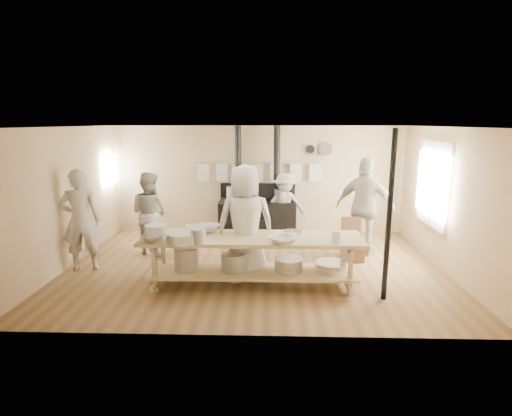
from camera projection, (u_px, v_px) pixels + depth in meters
The scene contains 24 objects.
ground at pixel (254, 266), 7.56m from camera, with size 7.00×7.00×0.00m, color brown.
room_shell at pixel (254, 182), 7.22m from camera, with size 7.00×7.00×7.00m.
window_right at pixel (434, 184), 7.73m from camera, with size 0.09×1.50×1.65m.
left_opening at pixel (109, 170), 9.28m from camera, with size 0.00×0.90×0.90m.
stove at pixel (257, 214), 9.52m from camera, with size 1.90×0.75×2.60m.
towel_rail at pixel (258, 170), 9.58m from camera, with size 3.00×0.04×0.47m.
back_wall_shelf at pixel (319, 151), 9.47m from camera, with size 0.63×0.14×0.32m.
prep_table at pixel (252, 256), 6.57m from camera, with size 3.60×0.90×0.85m.
support_post at pixel (389, 217), 5.91m from camera, with size 0.08×0.08×2.60m, color black.
cook_far_left at pixel (81, 220), 7.23m from camera, with size 0.69×0.45×1.88m, color beige.
cook_left at pixel (150, 213), 8.19m from camera, with size 0.83×0.64×1.70m, color beige.
cook_center at pixel (246, 224), 6.71m from camera, with size 0.98×0.64×2.02m, color beige.
cook_right at pixel (365, 207), 8.05m from camera, with size 1.17×0.49×2.00m, color beige.
cook_by_window at pixel (285, 206), 9.29m from camera, with size 0.99×0.57×1.54m, color beige.
chair at pixel (352, 248), 7.88m from camera, with size 0.42×0.42×0.84m.
bowl_white_a at pixel (207, 228), 6.84m from camera, with size 0.42×0.42×0.10m, color silver.
bowl_steel_a at pixel (152, 239), 6.22m from camera, with size 0.34×0.34×0.11m, color silver.
bowl_white_b at pixel (283, 240), 6.16m from camera, with size 0.41×0.41×0.10m, color silver.
bowl_steel_b at pixel (291, 235), 6.44m from camera, with size 0.34×0.34×0.11m, color silver.
roasting_pan at pixel (200, 228), 6.84m from camera, with size 0.46×0.31×0.10m, color #B2B2B7.
mixing_bowl_large at pixel (182, 237), 6.20m from camera, with size 0.49×0.49×0.16m, color silver.
bucket_galv at pixel (198, 235), 6.18m from camera, with size 0.24×0.24×0.22m, color gray.
deep_bowl_enamel at pixel (156, 231), 6.42m from camera, with size 0.35×0.35×0.22m, color silver.
pitcher at pixel (336, 237), 6.12m from camera, with size 0.12×0.12×0.20m, color silver.
Camera 1 is at (0.25, -7.15, 2.68)m, focal length 28.00 mm.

